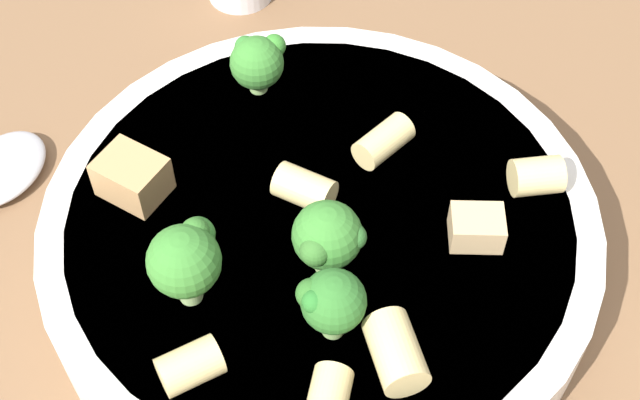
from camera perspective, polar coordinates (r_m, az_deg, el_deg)
name	(u,v)px	position (r m, az deg, el deg)	size (l,w,h in m)	color
ground_plane	(320,272)	(0.39, 0.00, -4.62)	(2.00, 2.00, 0.00)	brown
pasta_bowl	(320,240)	(0.37, 0.00, -2.60)	(0.23, 0.23, 0.04)	silver
broccoli_floret_0	(257,61)	(0.40, -4.03, 8.84)	(0.02, 0.03, 0.03)	#84AD60
broccoli_floret_1	(328,237)	(0.33, 0.49, -2.41)	(0.03, 0.03, 0.03)	#84AD60
broccoli_floret_2	(330,301)	(0.31, 0.65, -6.50)	(0.02, 0.02, 0.03)	#84AD60
broccoli_floret_3	(182,252)	(0.33, -8.84, -3.31)	(0.03, 0.03, 0.04)	#9EC175
rigatoni_0	(190,366)	(0.32, -8.31, -10.46)	(0.01, 0.01, 0.02)	#E0C67F
rigatoni_1	(383,141)	(0.38, 4.08, 3.77)	(0.01, 0.01, 0.03)	#E0C67F
rigatoni_3	(536,176)	(0.37, 13.68, 1.50)	(0.02, 0.02, 0.02)	#E0C67F
rigatoni_4	(309,186)	(0.36, -0.72, 0.93)	(0.01, 0.01, 0.02)	#E0C67F
rigatoni_5	(396,352)	(0.32, 4.88, -9.66)	(0.02, 0.02, 0.03)	#E0C67F
chicken_chunk_0	(132,177)	(0.37, -11.93, 1.46)	(0.03, 0.02, 0.02)	tan
chicken_chunk_1	(477,228)	(0.35, 9.99, -1.75)	(0.02, 0.02, 0.01)	tan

